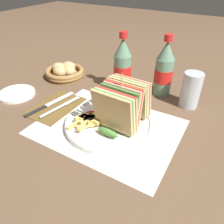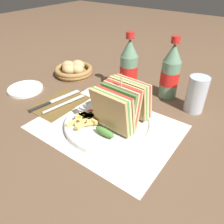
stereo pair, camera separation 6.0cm
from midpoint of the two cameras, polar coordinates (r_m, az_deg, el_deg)
name	(u,v)px [view 2 (the right image)]	position (r m, az deg, el deg)	size (l,w,h in m)	color
ground_plane	(108,127)	(0.69, 1.40, -4.12)	(4.00, 4.00, 0.00)	brown
placemat	(106,127)	(0.69, 0.90, -4.02)	(0.43, 0.33, 0.00)	silver
plate_main	(108,123)	(0.69, 1.50, -2.88)	(0.28, 0.28, 0.02)	white
club_sandwich	(121,106)	(0.64, 5.02, 1.58)	(0.13, 0.18, 0.17)	tan
fries_pile	(87,118)	(0.67, -4.09, -1.72)	(0.09, 0.10, 0.02)	#E5C166
ketchup_blob	(92,113)	(0.70, -2.74, -0.30)	(0.04, 0.04, 0.01)	maroon
napkin	(60,103)	(0.82, -11.43, 2.23)	(0.14, 0.20, 0.00)	brown
fork	(60,105)	(0.79, -11.29, 1.64)	(0.04, 0.17, 0.01)	silver
knife	(55,100)	(0.83, -12.75, 2.90)	(0.05, 0.21, 0.00)	black
coke_bottle_near	(129,67)	(0.86, 6.45, 11.61)	(0.07, 0.07, 0.23)	slate
coke_bottle_far	(170,73)	(0.84, 17.05, 9.77)	(0.07, 0.07, 0.23)	slate
glass_near	(196,96)	(0.80, 23.07, 3.72)	(0.07, 0.07, 0.13)	silver
bread_basket	(74,70)	(1.02, -8.34, 10.80)	(0.17, 0.17, 0.06)	olive
side_saucer	(25,89)	(0.94, -20.03, 5.68)	(0.14, 0.14, 0.01)	white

